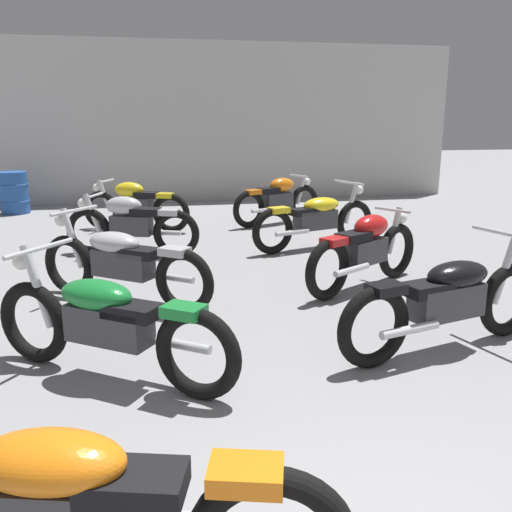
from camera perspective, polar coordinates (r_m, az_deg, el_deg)
back_wall at (r=13.27m, az=-6.77°, el=13.41°), size 12.63×0.24×3.60m
motorcycle_left_row_0 at (r=2.47m, az=-17.95°, el=-23.31°), size 2.12×0.83×0.97m
motorcycle_left_row_1 at (r=4.29m, az=-14.97°, el=-6.54°), size 1.84×1.34×0.97m
motorcycle_left_row_2 at (r=5.99m, az=-13.56°, el=-0.60°), size 1.81×1.38×0.97m
motorcycle_left_row_3 at (r=8.09m, az=-12.70°, el=3.25°), size 1.90×0.78×0.88m
motorcycle_left_row_4 at (r=9.86m, az=-12.30°, el=5.17°), size 1.84×0.91×0.88m
motorcycle_right_row_1 at (r=4.92m, az=19.08°, el=-4.19°), size 2.12×0.86×0.97m
motorcycle_right_row_2 at (r=6.48m, az=11.15°, el=0.71°), size 1.74×1.13×0.88m
motorcycle_right_row_3 at (r=8.38m, az=6.20°, el=3.83°), size 2.09×0.93×0.97m
motorcycle_right_row_4 at (r=10.29m, az=2.27°, el=5.84°), size 1.83×0.94×0.88m
oil_drum at (r=12.46m, az=-23.54°, el=5.97°), size 0.59×0.59×0.85m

